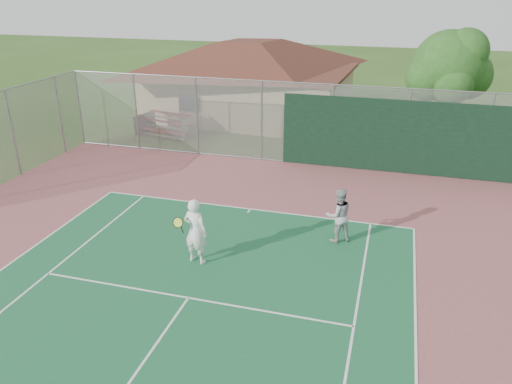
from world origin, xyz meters
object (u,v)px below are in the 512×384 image
at_px(player_white_front, 195,232).
at_px(player_grey_back, 338,216).
at_px(tree, 450,69).
at_px(bleachers, 167,125).
at_px(clubhouse, 249,72).

distance_m(player_white_front, player_grey_back, 4.34).
bearing_deg(tree, bleachers, -170.19).
relative_size(player_white_front, player_grey_back, 1.13).
height_order(clubhouse, player_white_front, clubhouse).
xyz_separation_m(bleachers, tree, (13.39, 2.32, 3.04)).
height_order(clubhouse, bleachers, clubhouse).
bearing_deg(bleachers, player_white_front, -48.86).
distance_m(bleachers, player_grey_back, 13.35).
bearing_deg(player_grey_back, player_white_front, 2.73).
bearing_deg(player_white_front, clubhouse, -67.91).
xyz_separation_m(bleachers, player_white_front, (6.21, -11.33, 0.42)).
bearing_deg(player_grey_back, bleachers, -72.29).
bearing_deg(bleachers, clubhouse, 70.54).
xyz_separation_m(player_white_front, player_grey_back, (3.65, 2.34, -0.12)).
bearing_deg(clubhouse, bleachers, -118.63).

